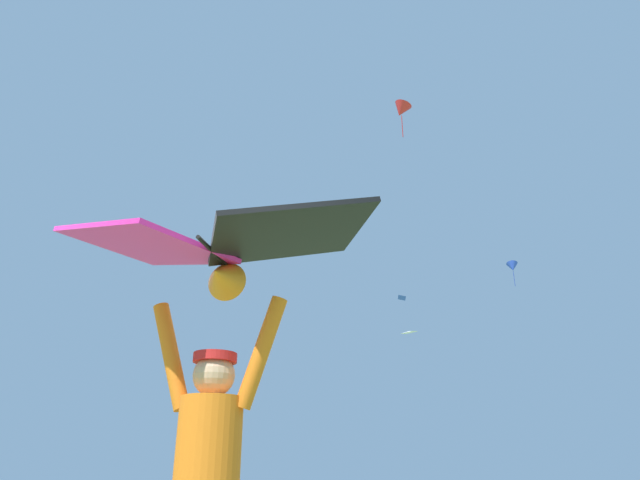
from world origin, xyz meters
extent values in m
cylinder|color=orange|center=(0.33, -0.33, 1.10)|extent=(0.40, 0.40, 0.56)
sphere|color=tan|center=(0.33, -0.33, 1.49)|extent=(0.23, 0.23, 0.23)
cylinder|color=red|center=(0.33, -0.33, 1.59)|extent=(0.29, 0.29, 0.05)
cylinder|color=orange|center=(0.58, -0.28, 1.61)|extent=(0.29, 0.15, 0.62)
cylinder|color=orange|center=(0.07, -0.39, 1.61)|extent=(0.29, 0.15, 0.62)
cylinder|color=black|center=(0.33, -0.33, 2.17)|extent=(0.18, 0.72, 0.02)
cube|color=black|center=(0.77, -0.35, 2.26)|extent=(1.12, 1.10, 0.21)
cube|color=#DB2393|center=(-0.08, -0.53, 2.26)|extent=(1.00, 0.90, 0.21)
cone|color=orange|center=(0.33, -0.33, 2.07)|extent=(0.28, 0.25, 0.24)
cone|color=blue|center=(-0.22, 31.27, 12.81)|extent=(0.85, 0.93, 0.68)
cylinder|color=#203595|center=(-0.22, 31.27, 12.07)|extent=(0.03, 0.03, 0.97)
pyramid|color=blue|center=(-6.93, 30.17, 11.40)|extent=(0.62, 0.60, 0.26)
cone|color=red|center=(-4.48, 23.40, 20.33)|extent=(1.33, 1.16, 1.16)
cylinder|color=maroon|center=(-4.48, 23.40, 19.24)|extent=(0.04, 0.04, 1.42)
pyramid|color=white|center=(-4.82, 23.40, 7.51)|extent=(0.90, 0.90, 0.24)
camera|label=1|loc=(2.12, -2.96, 0.98)|focal=31.75mm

